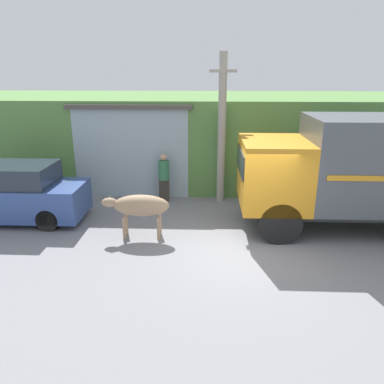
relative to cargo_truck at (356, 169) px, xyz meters
name	(u,v)px	position (x,y,z in m)	size (l,w,h in m)	color
ground_plane	(246,249)	(-3.16, -1.45, -1.83)	(60.00, 60.00, 0.00)	gray
hillside_embankment	(231,136)	(-3.16, 6.10, -0.10)	(32.00, 6.76, 3.47)	#568442
building_backdrop	(137,145)	(-6.98, 3.90, -0.14)	(4.45, 2.70, 3.36)	#99ADB7
cargo_truck	(356,169)	(0.00, 0.00, 0.00)	(6.21, 2.49, 3.29)	#2D2D2D
brown_cow	(140,206)	(-6.06, -0.80, -0.91)	(1.89, 0.60, 1.23)	#9E7F60
parked_suv	(13,194)	(-10.19, 0.24, -0.97)	(4.42, 1.75, 1.80)	#334C8C
pedestrian_on_hill	(164,176)	(-5.74, 2.24, -0.89)	(0.50, 0.50, 1.72)	#38332D
utility_pole	(222,127)	(-3.73, 2.38, 0.81)	(0.90, 0.27, 5.08)	#9E998E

